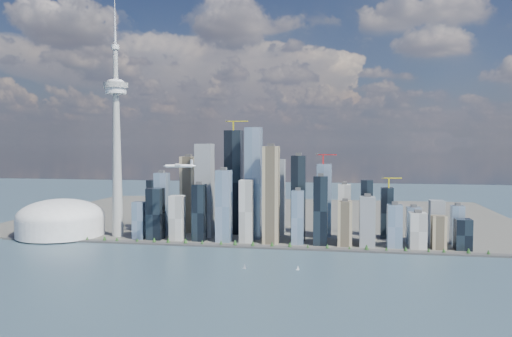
% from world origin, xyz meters
% --- Properties ---
extents(ground, '(4000.00, 4000.00, 0.00)m').
position_xyz_m(ground, '(0.00, 0.00, 0.00)').
color(ground, '#334A5A').
rests_on(ground, ground).
extents(seawall, '(1100.00, 22.00, 4.00)m').
position_xyz_m(seawall, '(0.00, 250.00, 2.00)').
color(seawall, '#383838').
rests_on(seawall, ground).
extents(land, '(1400.00, 900.00, 3.00)m').
position_xyz_m(land, '(0.00, 700.00, 1.50)').
color(land, '#4C4C47').
rests_on(land, ground).
extents(shoreline_trees, '(960.53, 7.20, 8.80)m').
position_xyz_m(shoreline_trees, '(0.00, 250.00, 8.78)').
color(shoreline_trees, '#3F2D1E').
rests_on(shoreline_trees, seawall).
extents(skyscraper_cluster, '(736.00, 142.00, 275.11)m').
position_xyz_m(skyscraper_cluster, '(59.61, 336.81, 85.74)').
color(skyscraper_cluster, black).
rests_on(skyscraper_cluster, land).
extents(needle_tower, '(56.00, 56.00, 550.50)m').
position_xyz_m(needle_tower, '(-300.00, 310.00, 235.84)').
color(needle_tower, '#A5A6A0').
rests_on(needle_tower, land).
extents(dome_stadium, '(200.00, 200.00, 86.00)m').
position_xyz_m(dome_stadium, '(-440.00, 300.00, 39.44)').
color(dome_stadium, silver).
rests_on(dome_stadium, land).
extents(airplane, '(64.39, 57.68, 16.29)m').
position_xyz_m(airplane, '(-110.70, 200.14, 175.87)').
color(airplane, white).
rests_on(airplane, ground).
extents(sailboat_west, '(6.65, 4.15, 9.53)m').
position_xyz_m(sailboat_west, '(49.80, 73.55, 3.06)').
color(sailboat_west, white).
rests_on(sailboat_west, ground).
extents(sailboat_east, '(6.19, 1.74, 8.62)m').
position_xyz_m(sailboat_east, '(143.47, 80.58, 2.77)').
color(sailboat_east, white).
rests_on(sailboat_east, ground).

